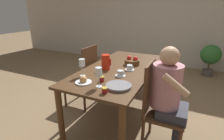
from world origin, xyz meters
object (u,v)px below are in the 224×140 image
teacup_across (130,68)px  fruit_bowl (132,62)px  chair_person_side (158,106)px  jam_jar_red (102,79)px  wine_glass_juice (99,73)px  bread_plate (83,81)px  red_pitcher (106,62)px  serving_tray (119,86)px  jam_jar_amber (105,90)px  chair_opposite (85,76)px  potted_plant (210,56)px  person_seated (169,93)px  teacup_near_person (120,74)px  wine_glass_water (82,63)px

teacup_across → fruit_bowl: fruit_bowl is taller
chair_person_side → jam_jar_red: 0.68m
wine_glass_juice → bread_plate: (-0.20, 0.02, -0.13)m
red_pitcher → teacup_across: bearing=20.3°
serving_tray → fruit_bowl: size_ratio=1.26×
bread_plate → jam_jar_amber: 0.35m
chair_opposite → fruit_bowl: bearing=-76.2°
jam_jar_red → potted_plant: bearing=66.7°
person_seated → teacup_across: size_ratio=9.18×
wine_glass_juice → chair_opposite: bearing=133.5°
person_seated → potted_plant: (0.55, 2.79, -0.22)m
wine_glass_juice → jam_jar_red: 0.19m
teacup_near_person → fruit_bowl: fruit_bowl is taller
serving_tray → teacup_near_person: bearing=109.4°
bread_plate → jam_jar_red: bread_plate is taller
red_pitcher → wine_glass_water: 0.36m
chair_opposite → wine_glass_juice: 1.02m
person_seated → wine_glass_water: size_ratio=5.54×
chair_opposite → wine_glass_water: bearing=-147.3°
teacup_near_person → serving_tray: (0.11, -0.30, -0.01)m
teacup_across → jam_jar_red: (-0.15, -0.49, 0.00)m
bread_plate → fruit_bowl: fruit_bowl is taller
jam_jar_amber → potted_plant: 3.37m
chair_person_side → person_seated: bearing=84.5°
bread_plate → fruit_bowl: bearing=72.6°
chair_person_side → red_pitcher: size_ratio=4.92×
person_seated → bread_plate: bearing=-73.5°
jam_jar_red → red_pitcher: bearing=111.3°
chair_opposite → wine_glass_juice: bearing=-136.5°
person_seated → wine_glass_water: bearing=-84.8°
serving_tray → bread_plate: (-0.39, -0.06, 0.01)m
jam_jar_red → potted_plant: 3.20m
potted_plant → wine_glass_juice: bearing=-111.7°
teacup_near_person → potted_plant: (1.14, 2.68, -0.30)m
teacup_across → potted_plant: teacup_across is taller
red_pitcher → bread_plate: red_pitcher is taller
wine_glass_juice → jam_jar_red: size_ratio=3.56×
serving_tray → wine_glass_water: bearing=167.7°
wine_glass_juice → jam_jar_red: wine_glass_juice is taller
chair_opposite → wine_glass_water: size_ratio=4.68×
person_seated → bread_plate: size_ratio=6.43×
teacup_near_person → chair_person_side: bearing=-10.7°
jam_jar_amber → teacup_across: bearing=90.8°
jam_jar_red → fruit_bowl: (0.10, 0.73, 0.01)m
serving_tray → potted_plant: size_ratio=0.36×
bread_plate → person_seated: bearing=16.5°
teacup_across → jam_jar_red: bearing=-106.8°
potted_plant → red_pitcher: bearing=-118.9°
red_pitcher → serving_tray: (0.38, -0.44, -0.09)m
teacup_across → potted_plant: size_ratio=0.17×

